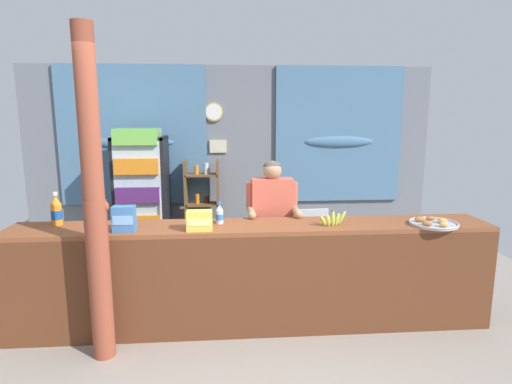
{
  "coord_description": "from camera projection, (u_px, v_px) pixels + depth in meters",
  "views": [
    {
      "loc": [
        -0.12,
        -3.28,
        1.98
      ],
      "look_at": [
        0.19,
        0.67,
        1.25
      ],
      "focal_mm": 29.54,
      "sensor_mm": 36.0,
      "label": 1
    }
  ],
  "objects": [
    {
      "name": "snack_box_biscuit",
      "position": [
        124.0,
        219.0,
        3.63
      ],
      "size": [
        0.19,
        0.12,
        0.22
      ],
      "color": "#3D75B7",
      "rests_on": "stall_counter"
    },
    {
      "name": "banana_bunch",
      "position": [
        333.0,
        219.0,
        3.82
      ],
      "size": [
        0.27,
        0.06,
        0.16
      ],
      "color": "#B7C647",
      "rests_on": "stall_counter"
    },
    {
      "name": "shopkeeper",
      "position": [
        272.0,
        214.0,
        4.36
      ],
      "size": [
        0.53,
        0.42,
        1.52
      ],
      "color": "#28282D",
      "rests_on": "ground"
    },
    {
      "name": "snack_box_instant_noodle",
      "position": [
        199.0,
        221.0,
        3.67
      ],
      "size": [
        0.22,
        0.14,
        0.17
      ],
      "color": "#EAD14C",
      "rests_on": "stall_counter"
    },
    {
      "name": "back_wall_curtained",
      "position": [
        231.0,
        157.0,
        6.07
      ],
      "size": [
        5.76,
        0.22,
        2.66
      ],
      "color": "slate",
      "rests_on": "ground"
    },
    {
      "name": "soda_bottle_water",
      "position": [
        219.0,
        214.0,
        3.9
      ],
      "size": [
        0.07,
        0.07,
        0.2
      ],
      "color": "silver",
      "rests_on": "stall_counter"
    },
    {
      "name": "plastic_lawn_chair",
      "position": [
        308.0,
        236.0,
        5.27
      ],
      "size": [
        0.48,
        0.48,
        0.86
      ],
      "color": "silver",
      "rests_on": "ground"
    },
    {
      "name": "ground_plane",
      "position": [
        236.0,
        296.0,
        4.66
      ],
      "size": [
        7.74,
        7.74,
        0.0
      ],
      "primitive_type": "plane",
      "color": "gray"
    },
    {
      "name": "soda_bottle_orange_soda",
      "position": [
        56.0,
        211.0,
        3.85
      ],
      "size": [
        0.1,
        0.1,
        0.3
      ],
      "color": "orange",
      "rests_on": "stall_counter"
    },
    {
      "name": "timber_post",
      "position": [
        95.0,
        207.0,
        3.29
      ],
      "size": [
        0.2,
        0.18,
        2.66
      ],
      "color": "brown",
      "rests_on": "ground"
    },
    {
      "name": "drink_fridge",
      "position": [
        142.0,
        191.0,
        5.56
      ],
      "size": [
        0.66,
        0.63,
        1.81
      ],
      "color": "black",
      "rests_on": "ground"
    },
    {
      "name": "bottle_shelf_rack",
      "position": [
        202.0,
        207.0,
        5.88
      ],
      "size": [
        0.48,
        0.28,
        1.37
      ],
      "color": "brown",
      "rests_on": "ground"
    },
    {
      "name": "pastry_tray",
      "position": [
        433.0,
        223.0,
        3.85
      ],
      "size": [
        0.43,
        0.43,
        0.07
      ],
      "color": "#BCBCC1",
      "rests_on": "stall_counter"
    },
    {
      "name": "stall_counter",
      "position": [
        254.0,
        268.0,
        3.82
      ],
      "size": [
        4.42,
        0.54,
        0.99
      ],
      "color": "brown",
      "rests_on": "ground"
    }
  ]
}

